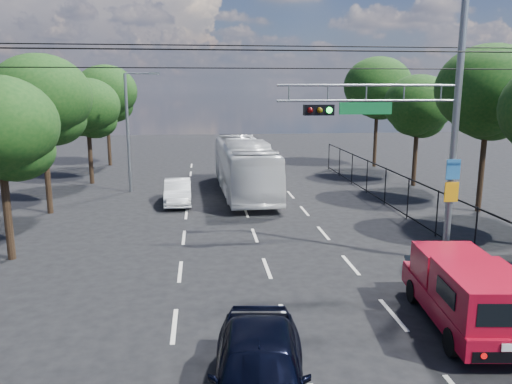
{
  "coord_description": "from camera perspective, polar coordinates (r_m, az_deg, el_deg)",
  "views": [
    {
      "loc": [
        -2.19,
        -8.34,
        6.15
      ],
      "look_at": [
        -0.42,
        7.66,
        2.8
      ],
      "focal_mm": 35.0,
      "sensor_mm": 36.0,
      "label": 1
    }
  ],
  "objects": [
    {
      "name": "white_van",
      "position": [
        27.34,
        -8.93,
        0.03
      ],
      "size": [
        1.53,
        4.04,
        1.32
      ],
      "primitive_type": "imported",
      "rotation": [
        0.0,
        0.0,
        0.03
      ],
      "color": "white",
      "rests_on": "ground"
    },
    {
      "name": "tree_right_c",
      "position": [
        27.24,
        25.03,
        9.81
      ],
      "size": [
        5.1,
        5.1,
        8.29
      ],
      "color": "black",
      "rests_on": "ground"
    },
    {
      "name": "tree_left_c",
      "position": [
        26.48,
        -23.28,
        9.19
      ],
      "size": [
        4.8,
        4.8,
        7.8
      ],
      "color": "black",
      "rests_on": "ground"
    },
    {
      "name": "signal_mast",
      "position": [
        17.98,
        18.46,
        8.27
      ],
      "size": [
        6.43,
        0.39,
        9.5
      ],
      "color": "slate",
      "rests_on": "ground"
    },
    {
      "name": "utility_wires",
      "position": [
        17.34,
        0.99,
        15.34
      ],
      "size": [
        22.0,
        5.04,
        0.74
      ],
      "color": "black",
      "rests_on": "ground"
    },
    {
      "name": "tree_left_b",
      "position": [
        19.71,
        -27.22,
        5.91
      ],
      "size": [
        4.08,
        4.08,
        6.63
      ],
      "color": "black",
      "rests_on": "ground"
    },
    {
      "name": "tree_right_e",
      "position": [
        40.77,
        13.76,
        11.14
      ],
      "size": [
        5.28,
        5.28,
        8.58
      ],
      "color": "black",
      "rests_on": "ground"
    },
    {
      "name": "red_pickup",
      "position": [
        14.22,
        22.85,
        -10.45
      ],
      "size": [
        2.37,
        5.2,
        1.88
      ],
      "color": "black",
      "rests_on": "ground"
    },
    {
      "name": "fence_right",
      "position": [
        23.3,
        18.73,
        -1.56
      ],
      "size": [
        0.06,
        34.03,
        2.0
      ],
      "color": "black",
      "rests_on": "ground"
    },
    {
      "name": "white_bus",
      "position": [
        29.62,
        -1.33,
        2.91
      ],
      "size": [
        3.1,
        11.53,
        3.19
      ],
      "primitive_type": "imported",
      "rotation": [
        0.0,
        0.0,
        0.04
      ],
      "color": "silver",
      "rests_on": "ground"
    },
    {
      "name": "navy_hatchback",
      "position": [
        10.2,
        0.39,
        -19.9
      ],
      "size": [
        2.39,
        4.86,
        1.59
      ],
      "primitive_type": "imported",
      "rotation": [
        0.0,
        0.0,
        -0.11
      ],
      "color": "black",
      "rests_on": "ground"
    },
    {
      "name": "tree_right_d",
      "position": [
        33.3,
        18.05,
        8.97
      ],
      "size": [
        4.32,
        4.32,
        7.02
      ],
      "color": "black",
      "rests_on": "ground"
    },
    {
      "name": "tree_left_e",
      "position": [
        42.02,
        -16.72,
        10.44
      ],
      "size": [
        4.92,
        4.92,
        7.99
      ],
      "color": "black",
      "rests_on": "ground"
    },
    {
      "name": "tree_left_d",
      "position": [
        34.16,
        -18.68,
        8.75
      ],
      "size": [
        4.2,
        4.2,
        6.83
      ],
      "color": "black",
      "rests_on": "ground"
    },
    {
      "name": "lane_markings",
      "position": [
        23.27,
        -0.68,
        -3.55
      ],
      "size": [
        6.12,
        38.0,
        0.01
      ],
      "color": "beige",
      "rests_on": "ground"
    },
    {
      "name": "streetlight_left",
      "position": [
        30.7,
        -14.16,
        7.29
      ],
      "size": [
        2.09,
        0.22,
        7.08
      ],
      "color": "slate",
      "rests_on": "ground"
    }
  ]
}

